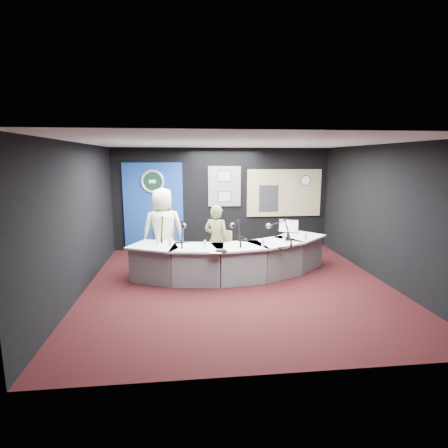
{
  "coord_description": "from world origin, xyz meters",
  "views": [
    {
      "loc": [
        -1.02,
        -6.64,
        2.5
      ],
      "look_at": [
        -0.2,
        0.8,
        1.1
      ],
      "focal_mm": 28.0,
      "sensor_mm": 36.0,
      "label": 1
    }
  ],
  "objects": [
    {
      "name": "boom_mic_c",
      "position": [
        0.01,
        0.37,
        1.05
      ],
      "size": [
        0.2,
        0.73,
        0.6
      ],
      "primitive_type": null,
      "color": "black",
      "rests_on": "broadcast_desk"
    },
    {
      "name": "headphones_near",
      "position": [
        0.89,
        -0.11,
        0.77
      ],
      "size": [
        0.21,
        0.21,
        0.04
      ],
      "primitive_type": "torus",
      "color": "black",
      "rests_on": "broadcast_desk"
    },
    {
      "name": "computer_monitor",
      "position": [
        1.18,
        0.6,
        1.07
      ],
      "size": [
        0.46,
        0.23,
        0.34
      ],
      "primitive_type": "cube",
      "rotation": [
        0.0,
        0.0,
        -0.43
      ],
      "color": "black",
      "rests_on": "broadcast_desk"
    },
    {
      "name": "boom_mic_d",
      "position": [
        0.91,
        0.28,
        1.05
      ],
      "size": [
        0.47,
        0.63,
        0.6
      ],
      "primitive_type": null,
      "color": "black",
      "rests_on": "broadcast_desk"
    },
    {
      "name": "boom_mic_b",
      "position": [
        -1.1,
        0.44,
        1.05
      ],
      "size": [
        0.16,
        0.74,
        0.6
      ],
      "primitive_type": null,
      "color": "black",
      "rests_on": "broadcast_desk"
    },
    {
      "name": "backdrop_panel",
      "position": [
        -1.9,
        2.97,
        1.25
      ],
      "size": [
        1.6,
        0.05,
        2.3
      ],
      "primitive_type": "cube",
      "color": "navy",
      "rests_on": "wall_back"
    },
    {
      "name": "wall_left",
      "position": [
        -3.0,
        0.0,
        1.4
      ],
      "size": [
        0.02,
        6.0,
        2.8
      ],
      "primitive_type": "cube",
      "color": "black",
      "rests_on": "ground"
    },
    {
      "name": "wall_front",
      "position": [
        0.0,
        -3.0,
        1.4
      ],
      "size": [
        6.0,
        0.02,
        2.8
      ],
      "primitive_type": "cube",
      "color": "black",
      "rests_on": "ground"
    },
    {
      "name": "armchair_left",
      "position": [
        -1.53,
        1.1,
        0.43
      ],
      "size": [
        0.5,
        0.5,
        0.85
      ],
      "primitive_type": null,
      "rotation": [
        0.0,
        0.0,
        0.04
      ],
      "color": "#A3754A",
      "rests_on": "ground"
    },
    {
      "name": "ceiling",
      "position": [
        0.0,
        0.0,
        2.8
      ],
      "size": [
        6.0,
        6.0,
        0.02
      ],
      "primitive_type": "cube",
      "color": "silver",
      "rests_on": "ground"
    },
    {
      "name": "pinboard",
      "position": [
        0.05,
        2.97,
        1.75
      ],
      "size": [
        0.9,
        0.04,
        1.1
      ],
      "primitive_type": "cube",
      "color": "slate",
      "rests_on": "wall_back"
    },
    {
      "name": "wall_right",
      "position": [
        3.0,
        0.0,
        1.4
      ],
      "size": [
        0.02,
        6.0,
        2.8
      ],
      "primitive_type": "cube",
      "color": "black",
      "rests_on": "ground"
    },
    {
      "name": "armchair_right",
      "position": [
        -0.37,
        0.68,
        0.46
      ],
      "size": [
        0.74,
        0.74,
        0.93
      ],
      "primitive_type": null,
      "rotation": [
        0.0,
        0.0,
        -0.75
      ],
      "color": "#A3754A",
      "rests_on": "ground"
    },
    {
      "name": "draped_jacket",
      "position": [
        -1.54,
        1.35,
        0.62
      ],
      "size": [
        0.5,
        0.12,
        0.7
      ],
      "primitive_type": "cube",
      "rotation": [
        0.0,
        0.0,
        0.04
      ],
      "color": "slate",
      "rests_on": "armchair_left"
    },
    {
      "name": "headphones_far",
      "position": [
        -0.36,
        -0.2,
        0.77
      ],
      "size": [
        0.19,
        0.19,
        0.03
      ],
      "primitive_type": "torus",
      "color": "black",
      "rests_on": "broadcast_desk"
    },
    {
      "name": "person_woman",
      "position": [
        -0.37,
        0.68,
        0.77
      ],
      "size": [
        0.67,
        0.59,
        1.54
      ],
      "primitive_type": "imported",
      "rotation": [
        0.0,
        0.0,
        2.64
      ],
      "color": "#5C6334",
      "rests_on": "ground"
    },
    {
      "name": "boom_mic_a",
      "position": [
        -1.51,
        0.96,
        1.05
      ],
      "size": [
        0.2,
        0.74,
        0.6
      ],
      "primitive_type": null,
      "color": "black",
      "rests_on": "broadcast_desk"
    },
    {
      "name": "agency_seal",
      "position": [
        -1.9,
        2.93,
        1.9
      ],
      "size": [
        0.63,
        0.07,
        0.63
      ],
      "primitive_type": "torus",
      "rotation": [
        1.57,
        0.0,
        0.0
      ],
      "color": "silver",
      "rests_on": "backdrop_panel"
    },
    {
      "name": "framed_photo_lower",
      "position": [
        0.05,
        2.94,
        1.47
      ],
      "size": [
        0.34,
        0.02,
        0.27
      ],
      "primitive_type": "cube",
      "color": "gray",
      "rests_on": "pinboard"
    },
    {
      "name": "booth_window_frame",
      "position": [
        1.75,
        2.97,
        1.55
      ],
      "size": [
        2.12,
        0.06,
        1.32
      ],
      "primitive_type": "cube",
      "color": "tan",
      "rests_on": "wall_back"
    },
    {
      "name": "wall_back",
      "position": [
        0.0,
        3.0,
        1.4
      ],
      "size": [
        6.0,
        0.02,
        2.8
      ],
      "primitive_type": "cube",
      "color": "black",
      "rests_on": "ground"
    },
    {
      "name": "framed_photo_upper",
      "position": [
        0.05,
        2.94,
        2.03
      ],
      "size": [
        0.34,
        0.02,
        0.27
      ],
      "primitive_type": "cube",
      "color": "gray",
      "rests_on": "pinboard"
    },
    {
      "name": "seal_center",
      "position": [
        -1.9,
        2.94,
        1.9
      ],
      "size": [
        0.48,
        0.01,
        0.48
      ],
      "primitive_type": "cylinder",
      "rotation": [
        1.57,
        0.0,
        0.0
      ],
      "color": "black",
      "rests_on": "backdrop_panel"
    },
    {
      "name": "broadcast_desk",
      "position": [
        -0.05,
        0.55,
        0.38
      ],
      "size": [
        4.5,
        1.9,
        0.75
      ],
      "primitive_type": null,
      "color": "silver",
      "rests_on": "ground"
    },
    {
      "name": "desk_phone",
      "position": [
        0.2,
        0.64,
        0.78
      ],
      "size": [
        0.22,
        0.19,
        0.04
      ],
      "primitive_type": "cube",
      "rotation": [
        0.0,
        0.0,
        -0.34
      ],
      "color": "black",
      "rests_on": "broadcast_desk"
    },
    {
      "name": "ground",
      "position": [
        0.0,
        0.0,
        0.0
      ],
      "size": [
        6.0,
        6.0,
        0.0
      ],
      "primitive_type": "plane",
      "color": "black",
      "rests_on": "ground"
    },
    {
      "name": "notepad",
      "position": [
        -0.46,
        -0.17,
        0.75
      ],
      "size": [
        0.27,
        0.35,
        0.0
      ],
      "primitive_type": "cube",
      "rotation": [
        0.0,
        0.0,
        -0.15
      ],
      "color": "white",
      "rests_on": "broadcast_desk"
    },
    {
      "name": "water_bottles",
      "position": [
        -0.03,
        0.27,
        0.84
      ],
      "size": [
        3.21,
        0.54,
        0.18
      ],
      "primitive_type": null,
      "color": "silver",
      "rests_on": "broadcast_desk"
    },
    {
      "name": "wall_clock",
      "position": [
        2.35,
        2.94,
        1.9
      ],
      "size": [
        0.28,
        0.01,
        0.28
      ],
      "primitive_type": "cylinder",
      "rotation": [
        1.57,
        0.0,
        0.0
      ],
      "color": "white",
      "rests_on": "booth_window_frame"
    },
    {
      "name": "booth_glow",
      "position": [
        1.75,
        2.96,
        1.55
      ],
      "size": [
        2.0,
        0.02,
        1.2
      ],
      "primitive_type": "cube",
      "color": "#FFDBA1",
      "rests_on": "booth_window_frame"
    },
    {
      "name": "paper_stack",
      "position": [
        -1.1,
        0.38,
        0.75
      ],
      "size": [
        0.29,
        0.37,
        0.0
      ],
      "primitive_type": "cube",
      "rotation": [
        0.0,
        0.0,
        0.21
      ],
      "color": "white",
      "rests_on": "broadcast_desk"
    },
    {
      "name": "person_man",
      "position": [
        -1.53,
        1.1,
        0.94
      ],
      "size": [
        1.01,
        0.76,
        1.88
      ],
      "primitive_type": "imported",
      "rotation": [
        0.0,
        0.0,
        3.33
      ],
      "color": "beige",
      "rests_on": "ground"
    },
    {
      "name": "equipment_rack",
      "position": [
        1.3,
        2.94,
        1.4
      ],
      "size": [
        0.55,
        0.02,
        0.75
      ],
      "primitive_type": "cube",
      "color": "black",
      "rests_on": "booth_window_frame"
    }
  ]
}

